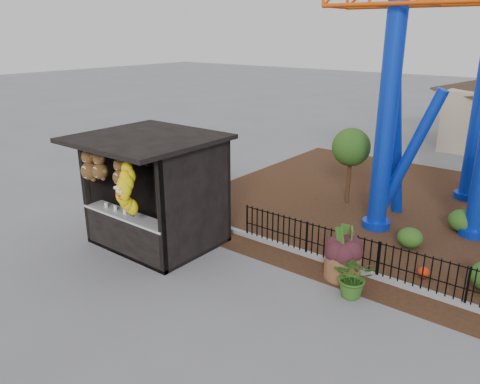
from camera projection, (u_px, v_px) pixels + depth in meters
The scene contains 8 objects.
ground at pixel (210, 292), 10.84m from camera, with size 120.00×120.00×0.00m, color slate.
mulch_bed at pixel (479, 227), 14.43m from camera, with size 18.00×12.00×0.02m, color #331E11.
curb at pixel (427, 293), 10.70m from camera, with size 18.00×0.18×0.12m, color gray.
prize_booth at pixel (148, 194), 12.77m from camera, with size 3.50×3.40×3.12m.
picket_fence at pixel (472, 289), 10.03m from camera, with size 12.20×0.06×1.00m, color black, non-canonical shape.
terracotta_planter at pixel (342, 266), 11.40m from camera, with size 0.89×0.89×0.63m, color brown.
planter_foliage at pixel (344, 242), 11.19m from camera, with size 0.70×0.70×0.64m, color #33141A.
potted_plant at pixel (354, 277), 10.52m from camera, with size 0.91×0.79×1.01m, color #1F5719.
Camera 1 is at (6.42, -7.00, 5.75)m, focal length 35.00 mm.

